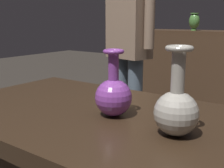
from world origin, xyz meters
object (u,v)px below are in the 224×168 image
shelf_vase_far_left (149,24)px  visitor_near_left (129,36)px  vase_centerpiece (113,95)px  shelf_vase_left (194,21)px  vase_tall_behind (176,108)px

shelf_vase_far_left → visitor_near_left: (0.42, -1.07, -0.07)m
visitor_near_left → vase_centerpiece: bearing=135.1°
vase_centerpiece → shelf_vase_far_left: (-1.05, 2.16, 0.18)m
vase_centerpiece → shelf_vase_left: (-0.53, 2.13, 0.22)m
vase_tall_behind → shelf_vase_far_left: shelf_vase_far_left is taller
vase_centerpiece → visitor_near_left: visitor_near_left is taller
vase_tall_behind → vase_centerpiece: bearing=172.0°
shelf_vase_far_left → visitor_near_left: bearing=-68.8°
vase_tall_behind → shelf_vase_left: shelf_vase_left is taller
vase_centerpiece → shelf_vase_left: 2.20m
vase_tall_behind → visitor_near_left: (-0.85, 1.12, 0.11)m
visitor_near_left → shelf_vase_far_left: bearing=-53.9°
vase_centerpiece → shelf_vase_far_left: size_ratio=1.03×
vase_tall_behind → visitor_near_left: size_ratio=0.14×
shelf_vase_left → visitor_near_left: visitor_near_left is taller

